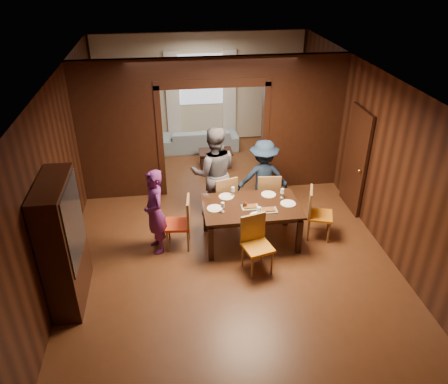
{
  "coord_description": "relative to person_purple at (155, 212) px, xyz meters",
  "views": [
    {
      "loc": [
        -0.92,
        -6.86,
        4.74
      ],
      "look_at": [
        -0.04,
        -0.4,
        1.05
      ],
      "focal_mm": 35.0,
      "sensor_mm": 36.0,
      "label": 1
    }
  ],
  "objects": [
    {
      "name": "floor",
      "position": [
        1.24,
        0.45,
        -0.77
      ],
      "size": [
        9.0,
        9.0,
        0.0
      ],
      "primitive_type": "plane",
      "color": "#583118",
      "rests_on": "ground"
    },
    {
      "name": "ceiling",
      "position": [
        1.24,
        0.45,
        2.13
      ],
      "size": [
        5.5,
        9.0,
        0.02
      ],
      "primitive_type": "cube",
      "color": "silver",
      "rests_on": "room_walls"
    },
    {
      "name": "room_walls",
      "position": [
        1.24,
        2.33,
        0.73
      ],
      "size": [
        5.52,
        9.01,
        2.9
      ],
      "color": "black",
      "rests_on": "floor"
    },
    {
      "name": "person_purple",
      "position": [
        0.0,
        0.0,
        0.0
      ],
      "size": [
        0.52,
        0.65,
        1.55
      ],
      "primitive_type": "imported",
      "rotation": [
        0.0,
        0.0,
        -1.27
      ],
      "color": "#622366",
      "rests_on": "floor"
    },
    {
      "name": "person_grey",
      "position": [
        1.13,
        1.01,
        0.16
      ],
      "size": [
        0.95,
        0.76,
        1.87
      ],
      "primitive_type": "imported",
      "rotation": [
        0.0,
        0.0,
        3.09
      ],
      "color": "#504E55",
      "rests_on": "floor"
    },
    {
      "name": "person_navy",
      "position": [
        2.1,
        0.98,
        0.01
      ],
      "size": [
        1.04,
        0.64,
        1.56
      ],
      "primitive_type": "imported",
      "rotation": [
        0.0,
        0.0,
        3.08
      ],
      "color": "#152336",
      "rests_on": "floor"
    },
    {
      "name": "sofa",
      "position": [
        1.14,
        4.3,
        -0.49
      ],
      "size": [
        1.97,
        0.79,
        0.57
      ],
      "primitive_type": "imported",
      "rotation": [
        0.0,
        0.0,
        3.16
      ],
      "color": "#8CA6B8",
      "rests_on": "floor"
    },
    {
      "name": "serving_bowl",
      "position": [
        1.79,
        0.08,
        0.03
      ],
      "size": [
        0.35,
        0.35,
        0.09
      ],
      "primitive_type": "imported",
      "color": "black",
      "rests_on": "dining_table"
    },
    {
      "name": "dining_table",
      "position": [
        1.68,
        0.02,
        -0.39
      ],
      "size": [
        1.7,
        1.06,
        0.76
      ],
      "primitive_type": "cube",
      "color": "black",
      "rests_on": "floor"
    },
    {
      "name": "coffee_table",
      "position": [
        1.42,
        3.22,
        -0.57
      ],
      "size": [
        0.8,
        0.5,
        0.4
      ],
      "primitive_type": "cube",
      "color": "black",
      "rests_on": "floor"
    },
    {
      "name": "chair_left",
      "position": [
        0.37,
        0.05,
        -0.29
      ],
      "size": [
        0.48,
        0.48,
        0.97
      ],
      "primitive_type": null,
      "rotation": [
        0.0,
        0.0,
        -1.67
      ],
      "color": "red",
      "rests_on": "floor"
    },
    {
      "name": "chair_right",
      "position": [
        2.96,
        0.0,
        -0.29
      ],
      "size": [
        0.56,
        0.56,
        0.97
      ],
      "primitive_type": null,
      "rotation": [
        0.0,
        0.0,
        1.24
      ],
      "color": "orange",
      "rests_on": "floor"
    },
    {
      "name": "chair_far_l",
      "position": [
        1.27,
        0.85,
        -0.29
      ],
      "size": [
        0.54,
        0.54,
        0.97
      ],
      "primitive_type": null,
      "rotation": [
        0.0,
        0.0,
        3.42
      ],
      "color": "#CC6A13",
      "rests_on": "floor"
    },
    {
      "name": "chair_far_r",
      "position": [
        2.17,
        0.85,
        -0.29
      ],
      "size": [
        0.49,
        0.49,
        0.97
      ],
      "primitive_type": null,
      "rotation": [
        0.0,
        0.0,
        3.03
      ],
      "color": "red",
      "rests_on": "floor"
    },
    {
      "name": "chair_near",
      "position": [
        1.64,
        -0.8,
        -0.29
      ],
      "size": [
        0.54,
        0.54,
        0.97
      ],
      "primitive_type": null,
      "rotation": [
        0.0,
        0.0,
        0.26
      ],
      "color": "orange",
      "rests_on": "floor"
    },
    {
      "name": "hutch",
      "position": [
        -1.29,
        -1.05,
        0.23
      ],
      "size": [
        0.4,
        1.2,
        2.0
      ],
      "primitive_type": "cube",
      "color": "black",
      "rests_on": "floor"
    },
    {
      "name": "door_right",
      "position": [
        3.94,
        0.95,
        0.28
      ],
      "size": [
        0.06,
        0.9,
        2.1
      ],
      "primitive_type": "cube",
      "color": "black",
      "rests_on": "floor"
    },
    {
      "name": "window_far",
      "position": [
        1.24,
        4.89,
        0.93
      ],
      "size": [
        1.2,
        0.03,
        1.3
      ],
      "primitive_type": "cube",
      "color": "silver",
      "rests_on": "back_wall"
    },
    {
      "name": "curtain_left",
      "position": [
        0.49,
        4.85,
        0.48
      ],
      "size": [
        0.35,
        0.06,
        2.4
      ],
      "primitive_type": "cube",
      "color": "white",
      "rests_on": "back_wall"
    },
    {
      "name": "curtain_right",
      "position": [
        1.99,
        4.85,
        0.48
      ],
      "size": [
        0.35,
        0.06,
        2.4
      ],
      "primitive_type": "cube",
      "color": "white",
      "rests_on": "back_wall"
    },
    {
      "name": "plate_left",
      "position": [
        1.03,
        -0.01,
        -0.01
      ],
      "size": [
        0.27,
        0.27,
        0.01
      ],
      "primitive_type": "cylinder",
      "color": "white",
      "rests_on": "dining_table"
    },
    {
      "name": "plate_far_l",
      "position": [
        1.28,
        0.37,
        -0.01
      ],
      "size": [
        0.27,
        0.27,
        0.01
      ],
      "primitive_type": "cylinder",
      "color": "silver",
      "rests_on": "dining_table"
    },
    {
      "name": "plate_far_r",
      "position": [
        2.06,
        0.35,
        -0.01
      ],
      "size": [
        0.27,
        0.27,
        0.01
      ],
      "primitive_type": "cylinder",
      "color": "white",
      "rests_on": "dining_table"
    },
    {
      "name": "plate_right",
      "position": [
        2.33,
        -0.02,
        -0.01
      ],
      "size": [
        0.27,
        0.27,
        0.01
      ],
      "primitive_type": "cylinder",
      "color": "silver",
      "rests_on": "dining_table"
    },
    {
      "name": "plate_near",
      "position": [
        1.72,
        -0.34,
        -0.01
      ],
      "size": [
        0.27,
        0.27,
        0.01
      ],
      "primitive_type": "cylinder",
      "color": "white",
      "rests_on": "dining_table"
    },
    {
      "name": "platter_a",
      "position": [
        1.64,
        -0.06,
        0.0
      ],
      "size": [
        0.3,
        0.2,
        0.04
      ],
      "primitive_type": "cube",
      "color": "gray",
      "rests_on": "dining_table"
    },
    {
      "name": "platter_b",
      "position": [
        1.94,
        -0.2,
        0.0
      ],
      "size": [
        0.3,
        0.2,
        0.04
      ],
      "primitive_type": "cube",
      "color": "gray",
      "rests_on": "dining_table"
    },
    {
      "name": "wineglass_left",
      "position": [
        1.15,
        -0.12,
        0.08
      ],
      "size": [
        0.08,
        0.08,
        0.18
      ],
      "primitive_type": null,
      "color": "white",
      "rests_on": "dining_table"
    },
    {
      "name": "wineglass_far",
      "position": [
        1.41,
        0.39,
        0.08
      ],
      "size": [
        0.08,
        0.08,
        0.18
      ],
      "primitive_type": null,
      "color": "white",
      "rests_on": "dining_table"
    },
    {
      "name": "wineglass_right",
      "position": [
        2.28,
        0.21,
        0.08
      ],
      "size": [
        0.08,
        0.08,
        0.18
      ],
      "primitive_type": null,
      "color": "white",
      "rests_on": "dining_table"
    },
    {
      "name": "tumbler",
      "position": [
        1.75,
        -0.29,
        0.06
      ],
      "size": [
        0.07,
        0.07,
        0.14
      ],
      "primitive_type": "cylinder",
      "color": "white",
      "rests_on": "dining_table"
    },
    {
      "name": "condiment_jar",
      "position": [
        1.55,
        -0.03,
        0.04
      ],
      "size": [
        0.08,
        0.08,
        0.11
      ],
      "primitive_type": null,
      "color": "#4A2311",
      "rests_on": "dining_table"
    }
  ]
}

